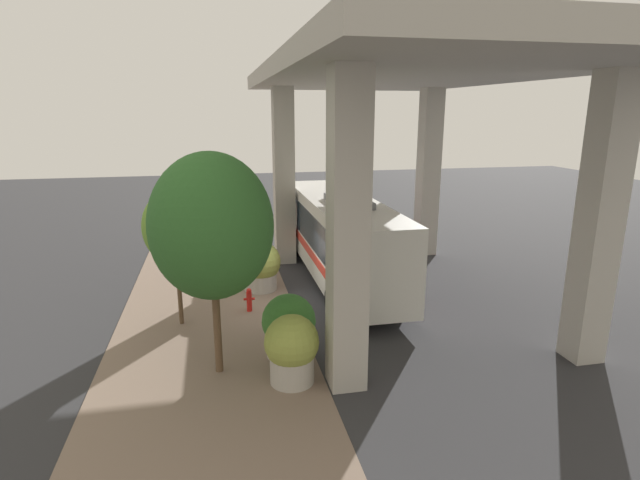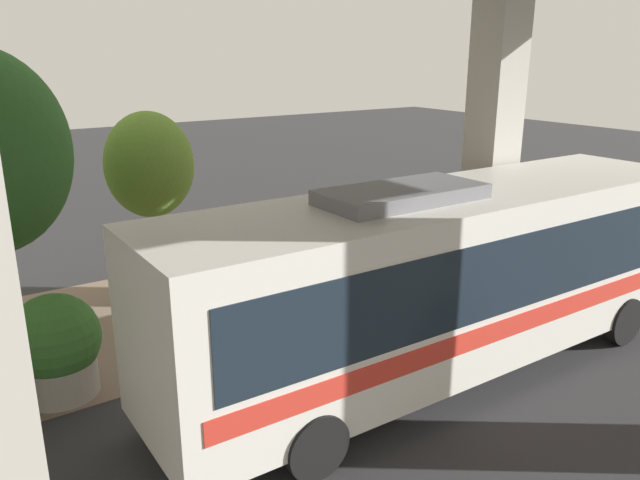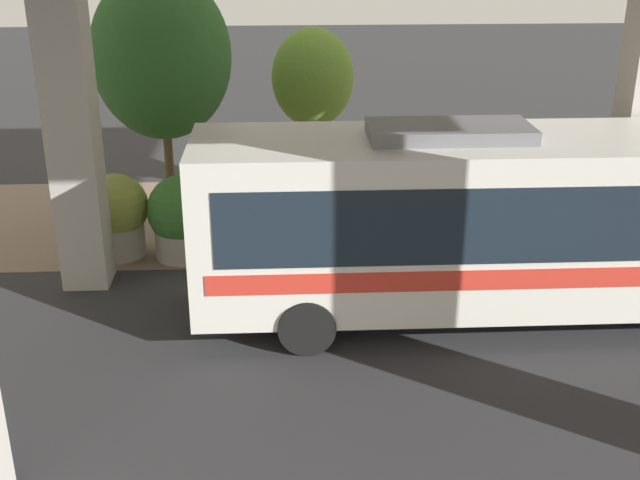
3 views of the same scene
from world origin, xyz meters
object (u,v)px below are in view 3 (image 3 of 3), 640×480
at_px(fire_hydrant, 343,220).
at_px(planter_middle, 183,218).
at_px(planter_front, 440,206).
at_px(street_tree_near, 161,56).
at_px(street_tree_far, 313,78).
at_px(bus, 506,215).
at_px(planter_back, 116,215).

height_order(fire_hydrant, planter_middle, planter_middle).
bearing_deg(planter_front, street_tree_near, -105.50).
relative_size(street_tree_near, street_tree_far, 1.32).
height_order(bus, fire_hydrant, bus).
bearing_deg(fire_hydrant, street_tree_far, -165.60).
height_order(street_tree_near, street_tree_far, street_tree_near).
bearing_deg(planter_back, bus, 67.08).
bearing_deg(bus, planter_front, -171.88).
relative_size(bus, planter_middle, 6.01).
bearing_deg(planter_front, bus, 8.12).
bearing_deg(street_tree_far, planter_front, 43.20).
relative_size(fire_hydrant, planter_middle, 0.47).
relative_size(bus, fire_hydrant, 12.93).
bearing_deg(planter_back, planter_front, 91.16).
bearing_deg(planter_back, planter_middle, 84.40).
distance_m(planter_front, planter_back, 7.16).
bearing_deg(planter_middle, street_tree_far, 137.17).
distance_m(bus, street_tree_far, 7.17).
bearing_deg(planter_front, planter_middle, -87.10).
height_order(planter_middle, street_tree_near, street_tree_near).
distance_m(planter_back, street_tree_far, 5.87).
relative_size(fire_hydrant, street_tree_near, 0.15).
height_order(bus, planter_front, bus).
height_order(fire_hydrant, planter_front, planter_front).
xyz_separation_m(fire_hydrant, street_tree_near, (-1.11, -4.05, 3.62)).
relative_size(planter_middle, street_tree_near, 0.31).
bearing_deg(planter_front, planter_back, -88.84).
xyz_separation_m(bus, planter_back, (-3.23, -7.64, -1.05)).
bearing_deg(street_tree_far, planter_middle, -42.83).
distance_m(bus, planter_front, 3.55).
xyz_separation_m(planter_front, street_tree_far, (-2.90, -2.73, 2.33)).
distance_m(planter_back, street_tree_near, 3.75).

